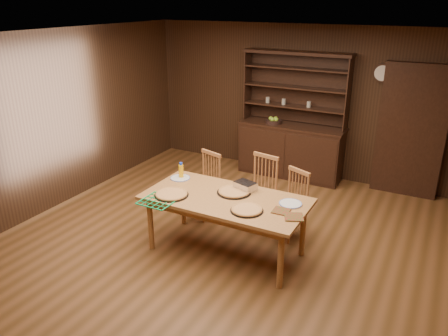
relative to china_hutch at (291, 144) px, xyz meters
The scene contains 20 objects.
floor 2.82m from the china_hutch, 89.99° to the right, with size 6.00×6.00×0.00m, color brown.
room_shell 2.92m from the china_hutch, 89.99° to the right, with size 6.00×6.00×6.00m.
china_hutch is the anchor object (origin of this frame).
doorway 1.96m from the china_hutch, ahead, with size 1.00×0.18×2.10m, color black.
wall_clock 1.89m from the china_hutch, ahead, with size 0.30×0.05×0.30m.
dining_table 2.81m from the china_hutch, 86.53° to the right, with size 1.98×0.99×0.75m.
chair_left 2.10m from the china_hutch, 105.00° to the right, with size 0.48×0.47×0.96m.
chair_center 1.94m from the china_hutch, 82.24° to the right, with size 0.48×0.46×1.01m.
chair_right 2.15m from the china_hutch, 69.41° to the right, with size 0.49×0.48×0.93m.
pizza_left 3.09m from the china_hutch, 98.19° to the right, with size 0.42×0.42×0.04m.
pizza_right 3.06m from the china_hutch, 79.71° to the right, with size 0.38×0.38×0.04m.
pizza_center 2.64m from the china_hutch, 85.71° to the right, with size 0.42×0.42×0.04m.
cooling_rack 3.30m from the china_hutch, 98.54° to the right, with size 0.38×0.38×0.02m, color #0DAC56, non-canonical shape.
plate_left 2.64m from the china_hutch, 104.04° to the right, with size 0.26×0.26×0.02m.
plate_right 2.77m from the china_hutch, 70.53° to the right, with size 0.27×0.27×0.02m.
foil_dish 2.51m from the china_hutch, 83.52° to the right, with size 0.26×0.19×0.10m, color silver.
juice_bottle 2.63m from the china_hutch, 104.18° to the right, with size 0.06×0.06×0.22m.
pot_holder_a 3.10m from the china_hutch, 69.80° to the right, with size 0.20×0.20×0.02m, color maroon.
pot_holder_b 2.98m from the china_hutch, 72.52° to the right, with size 0.18×0.18×0.01m, color maroon.
fruit_bowl 0.51m from the china_hutch, 168.20° to the right, with size 0.28×0.28×0.12m.
Camera 1 is at (2.38, -4.26, 3.00)m, focal length 35.00 mm.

